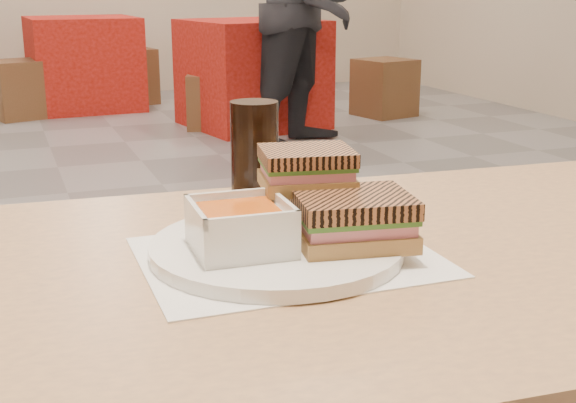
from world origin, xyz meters
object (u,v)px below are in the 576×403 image
object	(u,v)px
cola_glass	(255,153)
bg_chair_1l	(212,101)
patron_b	(313,4)
main_table	(361,339)
bg_table_2	(84,63)
panini_lower	(353,219)
bg_chair_1r	(384,88)
bg_chair_2l	(19,89)
bg_chair_2r	(128,76)
plate	(276,248)
bg_table_1	(252,74)
soup_bowl	(241,229)

from	to	relation	value
cola_glass	bg_chair_1l	distance (m)	4.75
patron_b	main_table	bearing A→B (deg)	-111.67
bg_table_2	panini_lower	bearing A→B (deg)	-93.26
bg_chair_1r	patron_b	bearing A→B (deg)	-139.56
panini_lower	bg_chair_2l	bearing A→B (deg)	92.07
patron_b	bg_chair_2r	bearing A→B (deg)	110.64
plate	cola_glass	size ratio (longest dim) A/B	2.01
cola_glass	panini_lower	bearing A→B (deg)	-83.03
bg_table_2	bg_chair_1r	world-z (taller)	bg_table_2
bg_table_1	bg_chair_2r	world-z (taller)	bg_table_1
soup_bowl	bg_table_1	bearing A→B (deg)	71.75
plate	bg_table_1	size ratio (longest dim) A/B	0.29
panini_lower	bg_table_2	distance (m)	6.15
bg_table_1	bg_chair_1r	distance (m)	1.18
bg_table_2	bg_chair_2r	distance (m)	0.46
plate	bg_table_1	bearing A→B (deg)	72.23
soup_bowl	cola_glass	bearing A→B (deg)	68.11
main_table	soup_bowl	bearing A→B (deg)	174.11
bg_table_2	patron_b	world-z (taller)	patron_b
bg_table_2	cola_glass	bearing A→B (deg)	-93.72
plate	patron_b	xyz separation A→B (m)	(1.70, 3.98, 0.17)
main_table	bg_chair_2r	size ratio (longest dim) A/B	2.46
bg_table_1	bg_chair_2r	distance (m)	1.67
bg_chair_2l	bg_chair_2r	size ratio (longest dim) A/B	1.02
bg_table_2	bg_chair_2r	bearing A→B (deg)	23.73
bg_table_1	bg_chair_2r	bearing A→B (deg)	114.67
cola_glass	bg_table_1	distance (m)	4.78
main_table	cola_glass	world-z (taller)	cola_glass
bg_table_1	patron_b	bearing A→B (deg)	-77.76
main_table	bg_table_2	distance (m)	6.14
plate	bg_table_2	size ratio (longest dim) A/B	0.32
cola_glass	patron_b	xyz separation A→B (m)	(1.65, 3.75, 0.10)
bg_chair_2l	bg_chair_2r	world-z (taller)	bg_chair_2r
bg_chair_2r	patron_b	xyz separation A→B (m)	(0.86, -2.29, 0.68)
plate	bg_table_1	world-z (taller)	bg_table_1
bg_chair_1l	main_table	bearing A→B (deg)	-102.99
cola_glass	bg_table_1	size ratio (longest dim) A/B	0.14
bg_chair_1r	bg_chair_2l	size ratio (longest dim) A/B	0.97
plate	bg_chair_1r	bearing A→B (deg)	60.86
soup_bowl	bg_chair_2l	distance (m)	5.82
cola_glass	bg_chair_2l	xyz separation A→B (m)	(-0.18, 5.55, -0.59)
bg_chair_2l	patron_b	bearing A→B (deg)	-44.67
bg_chair_2r	bg_chair_1r	bearing A→B (deg)	-37.66
panini_lower	patron_b	bearing A→B (deg)	68.14
bg_chair_1l	bg_chair_2r	bearing A→B (deg)	104.49
cola_glass	bg_chair_2r	bearing A→B (deg)	82.61
bg_chair_2l	panini_lower	bearing A→B (deg)	-87.93
bg_chair_1r	patron_b	size ratio (longest dim) A/B	0.27
soup_bowl	bg_chair_1l	bearing A→B (deg)	75.28
panini_lower	bg_table_1	bearing A→B (deg)	73.26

